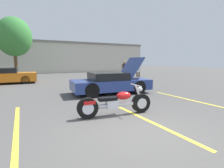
{
  "coord_description": "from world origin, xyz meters",
  "views": [
    {
      "loc": [
        -2.42,
        -3.23,
        1.74
      ],
      "look_at": [
        0.79,
        2.93,
        0.8
      ],
      "focal_mm": 28.0,
      "sensor_mm": 36.0,
      "label": 1
    }
  ],
  "objects": [
    {
      "name": "parked_car_right_row",
      "position": [
        -3.44,
        12.02,
        0.58
      ],
      "size": [
        4.22,
        1.94,
        1.19
      ],
      "rotation": [
        0.0,
        0.0,
        -0.06
      ],
      "color": "orange",
      "rests_on": "ground"
    },
    {
      "name": "far_building",
      "position": [
        0.0,
        23.53,
        2.34
      ],
      "size": [
        32.0,
        4.2,
        4.4
      ],
      "color": "beige",
      "rests_on": "ground"
    },
    {
      "name": "tree_background",
      "position": [
        -2.85,
        17.44,
        4.1
      ],
      "size": [
        3.42,
        3.42,
        6.08
      ],
      "color": "brown",
      "rests_on": "ground"
    },
    {
      "name": "motorcycle",
      "position": [
        0.19,
        1.52,
        0.39
      ],
      "size": [
        2.46,
        0.71,
        0.95
      ],
      "rotation": [
        0.0,
        0.0,
        -0.12
      ],
      "color": "black",
      "rests_on": "ground"
    },
    {
      "name": "parking_stripe_foreground",
      "position": [
        -2.62,
        1.31,
        0.0
      ],
      "size": [
        0.12,
        5.39,
        0.01
      ],
      "primitive_type": "cube",
      "color": "yellow",
      "rests_on": "ground"
    },
    {
      "name": "spectator_by_show_car",
      "position": [
        5.1,
        8.96,
        1.01
      ],
      "size": [
        0.52,
        0.22,
        1.69
      ],
      "color": "#38476B",
      "rests_on": "ground"
    },
    {
      "name": "show_car_hood_open",
      "position": [
        1.81,
        4.99,
        0.57
      ],
      "size": [
        4.25,
        2.2,
        1.91
      ],
      "rotation": [
        0.0,
        0.0,
        -0.1
      ],
      "color": "navy",
      "rests_on": "ground"
    },
    {
      "name": "parking_stripe_middle",
      "position": [
        0.77,
        1.31,
        0.0
      ],
      "size": [
        0.12,
        5.39,
        0.01
      ],
      "primitive_type": "cube",
      "color": "yellow",
      "rests_on": "ground"
    },
    {
      "name": "ground_plane",
      "position": [
        0.0,
        0.0,
        0.0
      ],
      "size": [
        80.0,
        80.0,
        0.0
      ],
      "primitive_type": "plane",
      "color": "#514F4C"
    },
    {
      "name": "parking_stripe_back",
      "position": [
        4.17,
        1.31,
        0.0
      ],
      "size": [
        0.12,
        5.39,
        0.01
      ],
      "primitive_type": "cube",
      "color": "yellow",
      "rests_on": "ground"
    },
    {
      "name": "spectator_midground",
      "position": [
        5.79,
        8.04,
        1.0
      ],
      "size": [
        0.52,
        0.22,
        1.69
      ],
      "color": "brown",
      "rests_on": "ground"
    }
  ]
}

